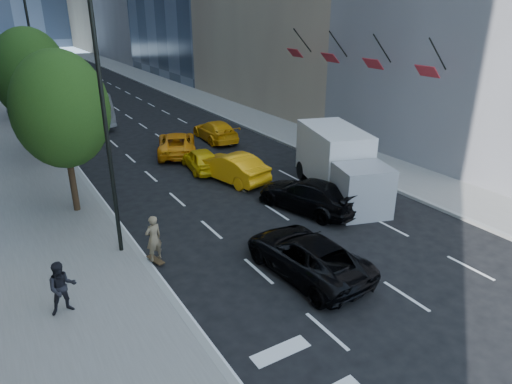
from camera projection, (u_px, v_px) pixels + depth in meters
ground at (311, 254)px, 18.32m from camera, size 160.00×160.00×0.00m
sidewalk_left at (2, 125)px, 37.69m from camera, size 6.00×120.00×0.15m
sidewalk_right at (209, 102)px, 46.82m from camera, size 4.00×120.00×0.15m
lamp_near at (109, 109)px, 16.24m from camera, size 2.13×0.22×10.00m
lamp_far at (38, 61)px, 30.48m from camera, size 2.13×0.22×10.00m
tree_near at (61, 110)px, 20.09m from camera, size 4.20×4.20×7.46m
tree_mid at (31, 75)px, 27.87m from camera, size 4.50×4.50×7.99m
tree_far at (13, 65)px, 38.42m from camera, size 3.90×3.90×6.92m
traffic_signal at (15, 60)px, 45.28m from camera, size 2.48×0.53×5.20m
facade_flags at (352, 57)px, 29.00m from camera, size 1.85×13.30×2.05m
skateboarder at (154, 241)px, 17.36m from camera, size 0.76×0.59×1.84m
black_sedan_lincoln at (307, 255)px, 16.75m from camera, size 2.80×5.50×1.49m
black_sedan_mercedes at (308, 195)px, 22.00m from camera, size 3.51×5.65×1.53m
taxi_a at (201, 159)px, 27.39m from camera, size 2.10×4.19×1.37m
taxi_b at (231, 167)px, 25.71m from camera, size 2.82×5.12×1.60m
taxi_c at (177, 143)px, 30.40m from camera, size 4.17×5.72×1.44m
taxi_d at (215, 131)px, 33.47m from camera, size 2.33×5.11×1.45m
city_bus at (56, 105)px, 37.79m from camera, size 7.09×11.81×3.25m
box_truck at (340, 163)px, 23.53m from camera, size 4.41×7.35×3.32m
pedestrian_a at (62, 288)px, 14.28m from camera, size 0.89×0.70×1.79m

